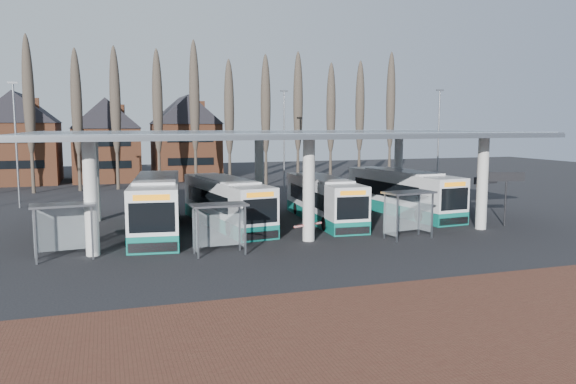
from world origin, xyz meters
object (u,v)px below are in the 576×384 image
object	(u,v)px
shelter_2	(407,204)
shelter_0	(63,219)
shelter_1	(219,217)
bus_1	(226,203)
bus_2	(323,200)
bus_0	(157,206)
bus_3	(401,193)

from	to	relation	value
shelter_2	shelter_0	bearing A→B (deg)	168.84
shelter_0	shelter_1	bearing A→B (deg)	-15.98
shelter_0	shelter_2	distance (m)	19.29
bus_1	shelter_0	size ratio (longest dim) A/B	3.69
shelter_1	bus_1	bearing A→B (deg)	73.82
bus_2	shelter_0	world-z (taller)	bus_2
bus_2	shelter_2	xyz separation A→B (m)	(2.53, -7.19, 0.59)
bus_1	shelter_2	bearing A→B (deg)	-46.79
bus_2	bus_0	bearing A→B (deg)	-174.26
bus_3	shelter_2	world-z (taller)	bus_3
shelter_1	bus_0	bearing A→B (deg)	107.36
bus_0	shelter_0	bearing A→B (deg)	-123.85
bus_0	bus_2	size ratio (longest dim) A/B	1.14
bus_1	bus_0	bearing A→B (deg)	-177.10
bus_0	shelter_1	xyz separation A→B (m)	(2.53, -7.32, 0.29)
bus_1	shelter_0	xyz separation A→B (m)	(-9.82, -6.83, 0.55)
bus_1	bus_2	xyz separation A→B (m)	(6.92, -0.40, -0.05)
shelter_0	shelter_2	world-z (taller)	shelter_0
shelter_2	bus_1	bearing A→B (deg)	132.32
bus_1	bus_3	distance (m)	13.87
bus_1	shelter_2	size ratio (longest dim) A/B	3.63
bus_3	shelter_1	size ratio (longest dim) A/B	4.14
bus_2	shelter_1	bearing A→B (deg)	-135.89
shelter_1	shelter_2	distance (m)	11.58
bus_3	shelter_2	size ratio (longest dim) A/B	3.74
bus_2	shelter_0	size ratio (longest dim) A/B	3.54
bus_0	bus_2	world-z (taller)	bus_0
bus_1	shelter_1	distance (m)	8.50
bus_0	shelter_2	size ratio (longest dim) A/B	3.99
bus_3	shelter_2	distance (m)	9.52
bus_3	shelter_0	xyz separation A→B (m)	(-23.66, -7.69, 0.50)
bus_0	shelter_0	distance (m)	7.88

